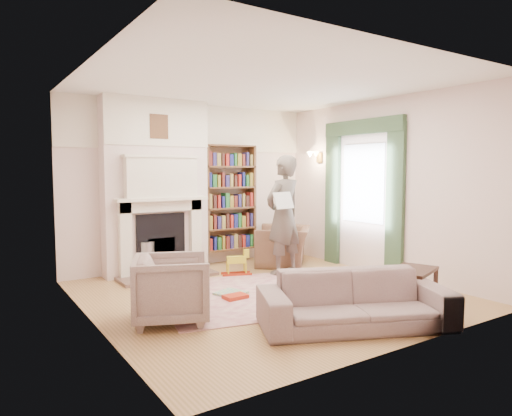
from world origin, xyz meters
TOP-DOWN VIEW (x-y plane):
  - floor at (0.00, 0.00)m, footprint 4.50×4.50m
  - ceiling at (0.00, 0.00)m, footprint 4.50×4.50m
  - wall_back at (0.00, 2.25)m, footprint 4.50×0.00m
  - wall_front at (0.00, -2.25)m, footprint 4.50×0.00m
  - wall_left at (-2.25, 0.00)m, footprint 0.00×4.50m
  - wall_right at (2.25, 0.00)m, footprint 0.00×4.50m
  - fireplace at (-0.75, 2.05)m, footprint 1.70×0.58m
  - bookcase at (0.65, 2.12)m, footprint 1.00×0.24m
  - window at (2.23, 0.40)m, footprint 0.02×0.90m
  - curtain_left at (2.20, -0.30)m, footprint 0.07×0.32m
  - curtain_right at (2.20, 1.10)m, footprint 0.07×0.32m
  - pelmet at (2.19, 0.40)m, footprint 0.09×1.70m
  - wall_sconce at (2.03, 1.50)m, footprint 0.20×0.24m
  - rug at (0.04, 0.01)m, footprint 3.27×2.77m
  - armchair_reading at (1.36, 1.43)m, footprint 1.36×1.37m
  - armchair_left at (-1.50, -0.35)m, footprint 1.06×1.04m
  - sofa at (0.05, -1.60)m, footprint 2.16×1.54m
  - man_reading at (0.91, 0.83)m, footprint 0.77×0.58m
  - newspaper at (0.76, 0.63)m, footprint 0.39×0.18m
  - coffee_table at (1.26, -1.38)m, footprint 0.81×0.66m
  - paraffin_heater at (-0.98, 1.90)m, footprint 0.27×0.27m
  - rocking_horse at (0.22, 1.15)m, footprint 0.50×0.34m
  - board_game at (-0.43, 0.21)m, footprint 0.45×0.45m
  - game_box_lid at (-0.48, 0.00)m, footprint 0.31×0.21m
  - comic_annuals at (0.20, -0.43)m, footprint 0.82×0.55m

SIDE VIEW (x-z plane):
  - floor at x=0.00m, z-range 0.00..0.00m
  - rug at x=0.04m, z-range 0.00..0.01m
  - comic_annuals at x=0.20m, z-range 0.01..0.03m
  - board_game at x=-0.43m, z-range 0.01..0.04m
  - game_box_lid at x=-0.48m, z-range 0.01..0.06m
  - rocking_horse at x=0.22m, z-range 0.00..0.41m
  - coffee_table at x=1.26m, z-range 0.00..0.45m
  - paraffin_heater at x=-0.98m, z-range 0.00..0.55m
  - sofa at x=0.05m, z-range 0.00..0.59m
  - armchair_reading at x=1.36m, z-range 0.00..0.67m
  - armchair_left at x=-1.50m, z-range 0.00..0.74m
  - man_reading at x=0.91m, z-range 0.00..1.90m
  - bookcase at x=0.65m, z-range 0.25..2.10m
  - curtain_left at x=2.20m, z-range 0.00..2.40m
  - curtain_right at x=2.20m, z-range 0.00..2.40m
  - newspaper at x=0.76m, z-range 1.08..1.33m
  - fireplace at x=-0.75m, z-range -0.01..2.79m
  - wall_back at x=0.00m, z-range -0.85..3.65m
  - wall_front at x=0.00m, z-range -0.85..3.65m
  - wall_left at x=-2.25m, z-range -0.85..3.65m
  - wall_right at x=2.25m, z-range -0.85..3.65m
  - window at x=2.23m, z-range 0.80..2.10m
  - wall_sconce at x=2.03m, z-range 1.78..2.02m
  - pelmet at x=2.19m, z-range 2.26..2.50m
  - ceiling at x=0.00m, z-range 2.80..2.80m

